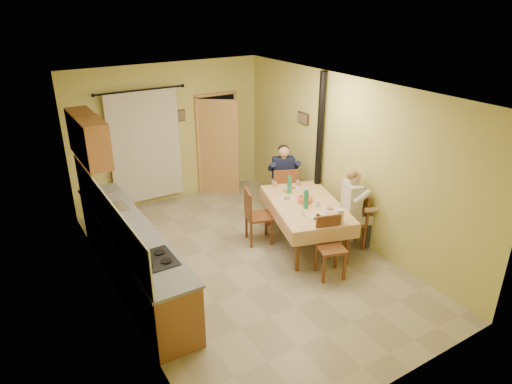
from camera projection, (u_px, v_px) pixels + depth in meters
floor at (246, 262)px, 7.39m from camera, size 4.00×6.00×0.01m
room_shell at (245, 156)px, 6.66m from camera, size 4.04×6.04×2.82m
kitchen_run at (132, 255)px, 6.69m from camera, size 0.64×3.64×1.56m
upper_cabinets at (88, 138)px, 7.05m from camera, size 0.35×1.40×0.70m
curtain at (145, 146)px, 8.87m from camera, size 1.70×0.07×2.22m
doorway at (218, 144)px, 9.67m from camera, size 0.96×0.55×2.15m
dining_table at (305, 223)px, 7.82m from camera, size 1.61×2.10×0.76m
tableware at (309, 202)px, 7.55m from camera, size 0.61×1.62×0.33m
chair_far at (283, 202)px, 8.83m from camera, size 0.60×0.60×1.02m
chair_near at (330, 259)px, 6.95m from camera, size 0.49×0.49×0.95m
chair_right at (351, 231)px, 7.74m from camera, size 0.53×0.53×0.97m
chair_left at (258, 226)px, 7.90m from camera, size 0.53×0.53×0.98m
man_far at (284, 173)px, 8.60m from camera, size 0.65×0.60×1.39m
man_right at (354, 200)px, 7.50m from camera, size 0.58×0.65×1.39m
stove_flue at (318, 170)px, 8.36m from camera, size 0.24×0.24×2.80m
picture_back at (181, 116)px, 9.12m from camera, size 0.19×0.03×0.23m
picture_right at (303, 118)px, 8.53m from camera, size 0.03×0.31×0.21m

